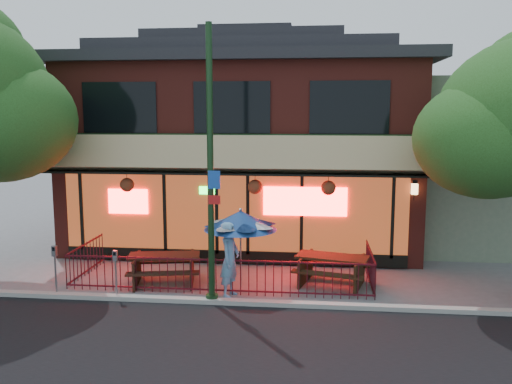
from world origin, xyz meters
The scene contains 12 objects.
ground centered at (0.00, 0.00, 0.00)m, with size 80.00×80.00×0.00m, color gray.
curb centered at (0.00, -0.50, 0.06)m, with size 80.00×0.25×0.12m, color #999993.
restaurant_building centered at (0.00, 7.11, 4.13)m, with size 12.96×9.49×8.05m.
neighbor_building centered at (9.00, 7.70, 3.00)m, with size 6.00×7.00×6.00m, color gray.
patio_fence centered at (0.00, 0.50, 0.63)m, with size 8.44×2.62×1.00m.
street_light centered at (0.00, -0.40, 3.15)m, with size 0.43×0.32×7.00m.
picnic_table_left centered at (-1.63, 0.94, 0.56)m, with size 2.25×1.88×0.85m.
picnic_table_right centered at (3.11, 1.33, 0.56)m, with size 2.31×1.97×0.85m.
patio_umbrella centered at (0.60, 0.70, 1.95)m, with size 1.99×1.99×2.28m.
pedestrian centered at (0.39, 0.10, 1.00)m, with size 0.73×0.48×2.00m, color #649CC9.
parking_meter_near centered at (-2.55, -0.40, 0.88)m, with size 0.12×0.11×1.29m.
parking_meter_far centered at (-4.20, -0.40, 0.93)m, with size 0.14×0.12×1.38m.
Camera 1 is at (2.58, -13.61, 4.85)m, focal length 38.00 mm.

